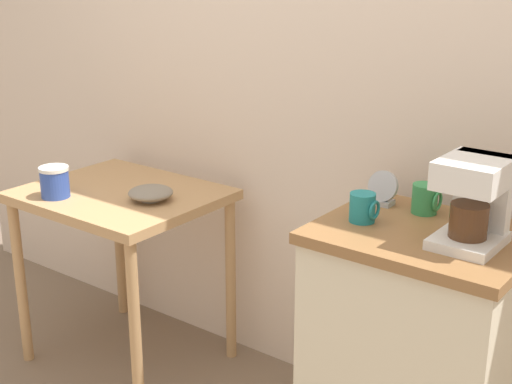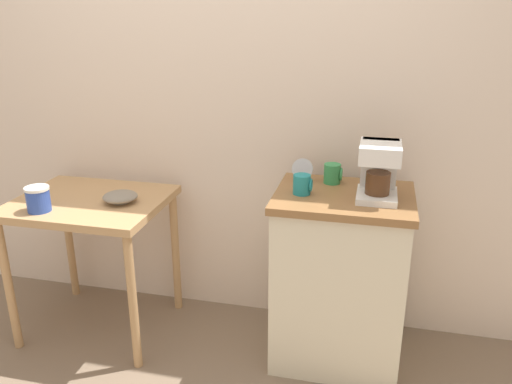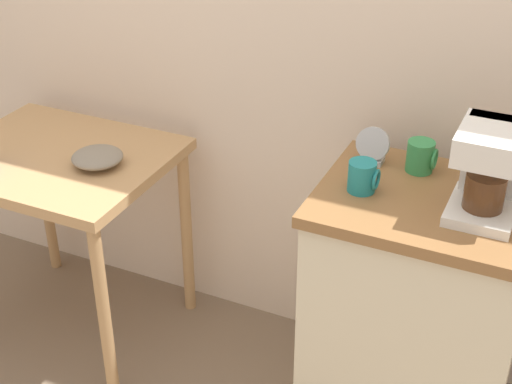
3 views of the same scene
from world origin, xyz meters
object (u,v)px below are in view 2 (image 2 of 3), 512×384
Objects in this scene: coffee_maker at (379,168)px; mug_dark_teal at (302,184)px; bowl_stoneware at (120,197)px; table_clock at (302,171)px; mug_tall_green at (333,174)px; canister_enamel at (38,199)px.

mug_dark_teal is (-0.34, -0.03, -0.10)m from coffee_maker.
table_clock is at bearing 11.92° from bowl_stoneware.
mug_tall_green reaches higher than mug_dark_teal.
mug_tall_green reaches higher than canister_enamel.
mug_dark_teal is 0.96× the size of mug_tall_green.
canister_enamel reaches higher than bowl_stoneware.
coffee_maker is at bearing 5.64° from mug_dark_teal.
table_clock is (1.24, 0.39, 0.11)m from canister_enamel.
table_clock is at bearing 158.16° from coffee_maker.
canister_enamel is at bearing -163.96° from mug_tall_green.
coffee_maker is at bearing 8.57° from canister_enamel.
coffee_maker reaches higher than table_clock.
bowl_stoneware is 0.39m from canister_enamel.
canister_enamel is at bearing -171.43° from coffee_maker.
mug_dark_teal reaches higher than canister_enamel.
mug_dark_teal is at bearing -81.51° from table_clock.
canister_enamel is 1.30m from table_clock.
coffee_maker is at bearing -35.78° from mug_tall_green.
mug_dark_teal is 0.23m from mug_tall_green.
bowl_stoneware is 1.50× the size of table_clock.
bowl_stoneware is at bearing -179.37° from mug_dark_teal.
table_clock is (-0.03, 0.18, 0.01)m from mug_dark_teal.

